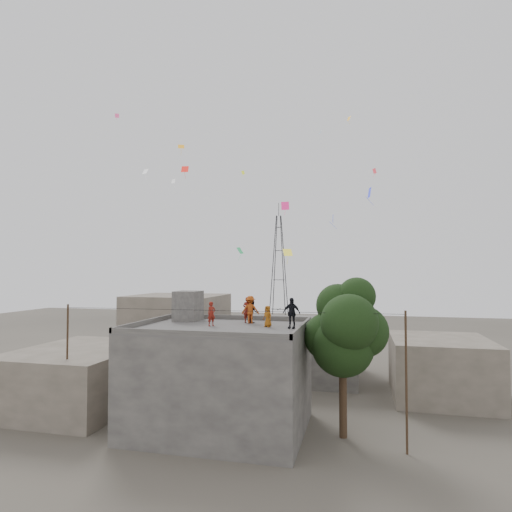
# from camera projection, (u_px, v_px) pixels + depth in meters

# --- Properties ---
(ground) EXTENTS (140.00, 140.00, 0.00)m
(ground) POSITION_uv_depth(u_px,v_px,m) (220.00, 429.00, 25.54)
(ground) COLOR #423E36
(ground) RESTS_ON ground
(main_building) EXTENTS (10.00, 8.00, 6.10)m
(main_building) POSITION_uv_depth(u_px,v_px,m) (220.00, 378.00, 25.64)
(main_building) COLOR #454340
(main_building) RESTS_ON ground
(parapet) EXTENTS (10.00, 8.00, 0.30)m
(parapet) POSITION_uv_depth(u_px,v_px,m) (221.00, 324.00, 25.76)
(parapet) COLOR #454340
(parapet) RESTS_ON main_building
(stair_head_box) EXTENTS (1.60, 1.80, 2.00)m
(stair_head_box) POSITION_uv_depth(u_px,v_px,m) (188.00, 306.00, 29.07)
(stair_head_box) COLOR #454340
(stair_head_box) RESTS_ON main_building
(neighbor_west) EXTENTS (8.00, 10.00, 4.00)m
(neighbor_west) POSITION_uv_depth(u_px,v_px,m) (81.00, 377.00, 30.17)
(neighbor_west) COLOR #61594D
(neighbor_west) RESTS_ON ground
(neighbor_north) EXTENTS (12.00, 9.00, 5.00)m
(neighbor_north) POSITION_uv_depth(u_px,v_px,m) (291.00, 348.00, 38.74)
(neighbor_north) COLOR #454340
(neighbor_north) RESTS_ON ground
(neighbor_northwest) EXTENTS (9.00, 8.00, 7.00)m
(neighbor_northwest) POSITION_uv_depth(u_px,v_px,m) (177.00, 329.00, 43.57)
(neighbor_northwest) COLOR #61594D
(neighbor_northwest) RESTS_ON ground
(neighbor_east) EXTENTS (7.00, 8.00, 4.40)m
(neighbor_east) POSITION_uv_depth(u_px,v_px,m) (441.00, 368.00, 31.99)
(neighbor_east) COLOR #61594D
(neighbor_east) RESTS_ON ground
(tree) EXTENTS (4.90, 4.60, 9.10)m
(tree) POSITION_uv_depth(u_px,v_px,m) (346.00, 329.00, 24.57)
(tree) COLOR black
(tree) RESTS_ON ground
(utility_line) EXTENTS (20.12, 0.62, 7.40)m
(utility_line) POSITION_uv_depth(u_px,v_px,m) (222.00, 370.00, 24.34)
(utility_line) COLOR black
(utility_line) RESTS_ON ground
(transmission_tower) EXTENTS (2.97, 2.97, 20.01)m
(transmission_tower) POSITION_uv_depth(u_px,v_px,m) (279.00, 274.00, 65.63)
(transmission_tower) COLOR black
(transmission_tower) RESTS_ON ground
(person_red_adult) EXTENTS (0.65, 0.45, 1.68)m
(person_red_adult) POSITION_uv_depth(u_px,v_px,m) (247.00, 310.00, 27.73)
(person_red_adult) COLOR maroon
(person_red_adult) RESTS_ON main_building
(person_orange_child) EXTENTS (0.74, 0.66, 1.27)m
(person_orange_child) POSITION_uv_depth(u_px,v_px,m) (268.00, 316.00, 25.74)
(person_orange_child) COLOR #995111
(person_orange_child) RESTS_ON main_building
(person_dark_child) EXTENTS (0.82, 0.87, 1.43)m
(person_dark_child) POSITION_uv_depth(u_px,v_px,m) (252.00, 312.00, 27.94)
(person_dark_child) COLOR black
(person_dark_child) RESTS_ON main_building
(person_dark_adult) EXTENTS (1.12, 0.62, 1.80)m
(person_dark_adult) POSITION_uv_depth(u_px,v_px,m) (291.00, 313.00, 25.03)
(person_dark_adult) COLOR black
(person_dark_adult) RESTS_ON main_building
(person_orange_adult) EXTENTS (1.21, 0.79, 1.76)m
(person_orange_adult) POSITION_uv_depth(u_px,v_px,m) (250.00, 310.00, 27.53)
(person_orange_adult) COLOR #A94513
(person_orange_adult) RESTS_ON main_building
(person_red_child) EXTENTS (0.61, 0.65, 1.48)m
(person_red_child) POSITION_uv_depth(u_px,v_px,m) (211.00, 314.00, 26.18)
(person_red_child) COLOR maroon
(person_red_child) RESTS_ON main_building
(kites) EXTENTS (21.33, 17.67, 12.90)m
(kites) POSITION_uv_depth(u_px,v_px,m) (261.00, 182.00, 31.41)
(kites) COLOR red
(kites) RESTS_ON ground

